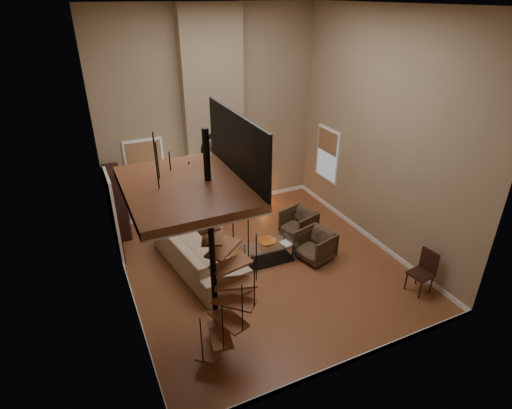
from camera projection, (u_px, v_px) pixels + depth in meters
name	position (u px, v px, depth m)	size (l,w,h in m)	color
ground	(263.00, 265.00, 9.66)	(6.00, 6.50, 0.01)	#9A5831
back_wall	(211.00, 115.00, 11.01)	(6.00, 0.02, 5.50)	#947E60
front_wall	(365.00, 228.00, 5.78)	(6.00, 0.02, 5.50)	#947E60
left_wall	(112.00, 179.00, 7.28)	(0.02, 6.50, 5.50)	#947E60
right_wall	(381.00, 135.00, 9.52)	(0.02, 6.50, 5.50)	#947E60
ceiling	(266.00, 5.00, 7.13)	(6.00, 6.50, 0.01)	silver
baseboard_back	(216.00, 205.00, 12.24)	(6.00, 0.02, 0.12)	white
baseboard_front	(346.00, 363.00, 7.03)	(6.00, 0.02, 0.12)	white
baseboard_left	(133.00, 298.00, 8.52)	(0.02, 6.50, 0.12)	white
baseboard_right	(366.00, 234.00, 10.75)	(0.02, 6.50, 0.12)	white
chimney_breast	(214.00, 117.00, 10.86)	(1.60, 0.38, 5.50)	#8B755A
hearth	(224.00, 216.00, 11.72)	(1.50, 0.60, 0.04)	black
firebox	(220.00, 195.00, 11.71)	(0.95, 0.02, 0.72)	black
mantel	(220.00, 177.00, 11.37)	(1.70, 0.18, 0.06)	white
mirror_frame	(218.00, 148.00, 11.05)	(0.94, 0.94, 0.10)	black
mirror_disc	(218.00, 148.00, 11.06)	(0.80, 0.80, 0.01)	white
vase_left	(200.00, 174.00, 11.13)	(0.24, 0.24, 0.25)	black
vase_right	(239.00, 168.00, 11.57)	(0.20, 0.20, 0.21)	#174A51
window_back	(145.00, 166.00, 10.80)	(1.02, 0.06, 1.52)	white
window_right	(328.00, 153.00, 11.63)	(0.06, 1.02, 1.52)	white
entry_door	(115.00, 217.00, 9.53)	(0.10, 1.05, 2.16)	white
loft	(192.00, 183.00, 5.96)	(1.70, 2.20, 1.09)	brown
spiral_stair	(214.00, 261.00, 6.73)	(1.47, 1.47, 4.06)	black
hutch	(117.00, 202.00, 10.43)	(0.38, 0.82, 1.82)	black
sofa	(198.00, 253.00, 9.40)	(2.83, 1.11, 0.83)	tan
armchair_near	(300.00, 222.00, 10.72)	(0.75, 0.77, 0.70)	#453120
armchair_far	(317.00, 244.00, 9.78)	(0.77, 0.79, 0.72)	#453120
coffee_table	(269.00, 251.00, 9.67)	(1.27, 0.67, 0.46)	silver
bowl	(268.00, 242.00, 9.61)	(0.41, 0.41, 0.10)	#C66923
book	(285.00, 244.00, 9.60)	(0.21, 0.28, 0.03)	gray
floor_lamp	(179.00, 184.00, 10.31)	(0.38, 0.38, 1.70)	black
accent_lamp	(264.00, 197.00, 12.28)	(0.14, 0.14, 0.49)	orange
side_chair	(424.00, 269.00, 8.61)	(0.49, 0.48, 0.95)	black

